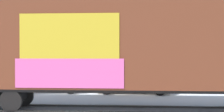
{
  "coord_description": "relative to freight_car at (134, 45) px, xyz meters",
  "views": [
    {
      "loc": [
        1.66,
        -12.54,
        2.44
      ],
      "look_at": [
        0.01,
        1.66,
        2.26
      ],
      "focal_mm": 47.94,
      "sensor_mm": 36.0,
      "label": 1
    }
  ],
  "objects": [
    {
      "name": "flagpole",
      "position": [
        -0.28,
        10.95,
        3.26
      ],
      "size": [
        0.94,
        1.32,
        9.36
      ],
      "color": "silver",
      "rests_on": "ground_plane"
    },
    {
      "name": "track",
      "position": [
        -1.44,
        -0.07,
        -2.71
      ],
      "size": [
        60.0,
        4.77,
        0.08
      ],
      "color": "#4C4742",
      "rests_on": "ground_plane"
    },
    {
      "name": "freight_car",
      "position": [
        0.0,
        0.0,
        0.0
      ],
      "size": [
        17.21,
        3.94,
        4.85
      ],
      "color": "#5B2B19",
      "rests_on": "ground_plane"
    },
    {
      "name": "ground_plane",
      "position": [
        -1.11,
        0.0,
        -2.75
      ],
      "size": [
        260.0,
        260.0,
        0.0
      ],
      "primitive_type": "plane",
      "color": "silver"
    },
    {
      "name": "hillside",
      "position": [
        -1.11,
        60.65,
        1.46
      ],
      "size": [
        114.26,
        41.03,
        13.13
      ],
      "color": "silver",
      "rests_on": "ground_plane"
    },
    {
      "name": "parked_car_tan",
      "position": [
        -0.26,
        5.35,
        -1.87
      ],
      "size": [
        4.5,
        1.97,
        1.75
      ],
      "color": "#9E8966",
      "rests_on": "ground_plane"
    },
    {
      "name": "parked_car_white",
      "position": [
        -5.52,
        5.12,
        -1.96
      ],
      "size": [
        4.61,
        2.55,
        1.56
      ],
      "color": "silver",
      "rests_on": "ground_plane"
    }
  ]
}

